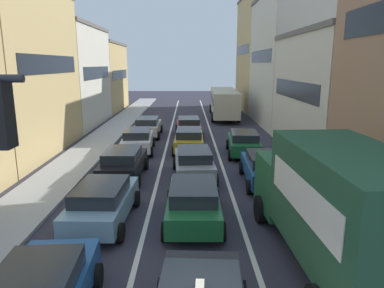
{
  "coord_description": "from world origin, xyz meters",
  "views": [
    {
      "loc": [
        -0.2,
        -5.53,
        5.57
      ],
      "look_at": [
        0.0,
        12.0,
        1.6
      ],
      "focal_mm": 33.07,
      "sensor_mm": 36.0,
      "label": 1
    }
  ],
  "objects_px": {
    "sedan_left_lane_fourth": "(138,140)",
    "coupe_centre_lane_fourth": "(189,139)",
    "sedan_centre_lane_fifth": "(189,126)",
    "wagon_right_lane_far": "(244,142)",
    "sedan_left_lane_fifth": "(148,126)",
    "hatchback_centre_lane_third": "(194,162)",
    "wagon_left_lane_second": "(102,202)",
    "sedan_centre_lane_second": "(193,201)",
    "sedan_left_lane_third": "(123,163)",
    "removalist_box_truck": "(332,200)",
    "sedan_right_lane_behind_truck": "(265,167)",
    "bus_mid_queue_primary": "(224,101)"
  },
  "relations": [
    {
      "from": "sedan_left_lane_fourth",
      "to": "coupe_centre_lane_fourth",
      "type": "bearing_deg",
      "value": -91.43
    },
    {
      "from": "coupe_centre_lane_fourth",
      "to": "sedan_centre_lane_fifth",
      "type": "xyz_separation_m",
      "value": [
        -0.02,
        4.97,
        0.0
      ]
    },
    {
      "from": "coupe_centre_lane_fourth",
      "to": "wagon_right_lane_far",
      "type": "distance_m",
      "value": 3.56
    },
    {
      "from": "sedan_left_lane_fifth",
      "to": "wagon_right_lane_far",
      "type": "bearing_deg",
      "value": -131.56
    },
    {
      "from": "hatchback_centre_lane_third",
      "to": "sedan_left_lane_fifth",
      "type": "xyz_separation_m",
      "value": [
        -3.45,
        10.49,
        0.0
      ]
    },
    {
      "from": "wagon_left_lane_second",
      "to": "wagon_right_lane_far",
      "type": "bearing_deg",
      "value": -31.99
    },
    {
      "from": "sedan_centre_lane_second",
      "to": "wagon_left_lane_second",
      "type": "height_order",
      "value": "same"
    },
    {
      "from": "sedan_centre_lane_second",
      "to": "hatchback_centre_lane_third",
      "type": "height_order",
      "value": "same"
    },
    {
      "from": "coupe_centre_lane_fourth",
      "to": "sedan_centre_lane_second",
      "type": "bearing_deg",
      "value": -178.39
    },
    {
      "from": "sedan_left_lane_third",
      "to": "coupe_centre_lane_fourth",
      "type": "xyz_separation_m",
      "value": [
        3.28,
        5.58,
        0.0
      ]
    },
    {
      "from": "sedan_centre_lane_second",
      "to": "wagon_right_lane_far",
      "type": "height_order",
      "value": "same"
    },
    {
      "from": "removalist_box_truck",
      "to": "sedan_centre_lane_second",
      "type": "bearing_deg",
      "value": 50.04
    },
    {
      "from": "sedan_left_lane_fourth",
      "to": "wagon_right_lane_far",
      "type": "xyz_separation_m",
      "value": [
        6.75,
        -0.87,
        0.0
      ]
    },
    {
      "from": "coupe_centre_lane_fourth",
      "to": "sedan_left_lane_fifth",
      "type": "distance_m",
      "value": 5.92
    },
    {
      "from": "removalist_box_truck",
      "to": "sedan_left_lane_fifth",
      "type": "relative_size",
      "value": 1.81
    },
    {
      "from": "sedan_right_lane_behind_truck",
      "to": "sedan_left_lane_fifth",
      "type": "bearing_deg",
      "value": 32.62
    },
    {
      "from": "coupe_centre_lane_fourth",
      "to": "sedan_right_lane_behind_truck",
      "type": "height_order",
      "value": "same"
    },
    {
      "from": "sedan_left_lane_third",
      "to": "coupe_centre_lane_fourth",
      "type": "height_order",
      "value": "same"
    },
    {
      "from": "sedan_centre_lane_second",
      "to": "wagon_right_lane_far",
      "type": "bearing_deg",
      "value": -18.1
    },
    {
      "from": "sedan_left_lane_fourth",
      "to": "bus_mid_queue_primary",
      "type": "relative_size",
      "value": 0.42
    },
    {
      "from": "hatchback_centre_lane_third",
      "to": "sedan_centre_lane_fifth",
      "type": "relative_size",
      "value": 1.0
    },
    {
      "from": "sedan_left_lane_fourth",
      "to": "sedan_right_lane_behind_truck",
      "type": "distance_m",
      "value": 9.4
    },
    {
      "from": "sedan_left_lane_fifth",
      "to": "coupe_centre_lane_fourth",
      "type": "bearing_deg",
      "value": -146.76
    },
    {
      "from": "sedan_centre_lane_fifth",
      "to": "sedan_left_lane_fifth",
      "type": "relative_size",
      "value": 1.01
    },
    {
      "from": "removalist_box_truck",
      "to": "sedan_left_lane_fourth",
      "type": "height_order",
      "value": "removalist_box_truck"
    },
    {
      "from": "sedan_left_lane_third",
      "to": "wagon_right_lane_far",
      "type": "xyz_separation_m",
      "value": [
        6.71,
        4.6,
        0.0
      ]
    },
    {
      "from": "removalist_box_truck",
      "to": "sedan_left_lane_fourth",
      "type": "relative_size",
      "value": 1.77
    },
    {
      "from": "wagon_left_lane_second",
      "to": "sedan_right_lane_behind_truck",
      "type": "bearing_deg",
      "value": -55.95
    },
    {
      "from": "sedan_centre_lane_second",
      "to": "sedan_right_lane_behind_truck",
      "type": "height_order",
      "value": "same"
    },
    {
      "from": "hatchback_centre_lane_third",
      "to": "coupe_centre_lane_fourth",
      "type": "relative_size",
      "value": 1.01
    },
    {
      "from": "wagon_left_lane_second",
      "to": "sedan_right_lane_behind_truck",
      "type": "relative_size",
      "value": 1.0
    },
    {
      "from": "sedan_centre_lane_second",
      "to": "sedan_centre_lane_fifth",
      "type": "xyz_separation_m",
      "value": [
        -0.15,
        15.62,
        0.0
      ]
    },
    {
      "from": "hatchback_centre_lane_third",
      "to": "sedan_left_lane_fourth",
      "type": "height_order",
      "value": "same"
    },
    {
      "from": "sedan_left_lane_fifth",
      "to": "sedan_right_lane_behind_truck",
      "type": "xyz_separation_m",
      "value": [
        6.8,
        -11.44,
        0.0
      ]
    },
    {
      "from": "wagon_right_lane_far",
      "to": "bus_mid_queue_primary",
      "type": "bearing_deg",
      "value": 2.8
    },
    {
      "from": "sedan_left_lane_fourth",
      "to": "wagon_left_lane_second",
      "type": "bearing_deg",
      "value": 177.92
    },
    {
      "from": "wagon_left_lane_second",
      "to": "wagon_right_lane_far",
      "type": "distance_m",
      "value": 11.69
    },
    {
      "from": "removalist_box_truck",
      "to": "sedan_centre_lane_fifth",
      "type": "bearing_deg",
      "value": 9.83
    },
    {
      "from": "hatchback_centre_lane_third",
      "to": "sedan_left_lane_fifth",
      "type": "height_order",
      "value": "same"
    },
    {
      "from": "removalist_box_truck",
      "to": "sedan_centre_lane_second",
      "type": "relative_size",
      "value": 1.8
    },
    {
      "from": "wagon_right_lane_far",
      "to": "sedan_left_lane_fourth",
      "type": "bearing_deg",
      "value": 86.52
    },
    {
      "from": "bus_mid_queue_primary",
      "to": "sedan_centre_lane_second",
      "type": "bearing_deg",
      "value": 174.06
    },
    {
      "from": "hatchback_centre_lane_third",
      "to": "sedan_left_lane_third",
      "type": "xyz_separation_m",
      "value": [
        -3.51,
        -0.04,
        0.0
      ]
    },
    {
      "from": "sedan_right_lane_behind_truck",
      "to": "wagon_right_lane_far",
      "type": "relative_size",
      "value": 0.99
    },
    {
      "from": "sedan_centre_lane_second",
      "to": "sedan_centre_lane_fifth",
      "type": "bearing_deg",
      "value": 1.26
    },
    {
      "from": "sedan_centre_lane_second",
      "to": "sedan_left_lane_fourth",
      "type": "bearing_deg",
      "value": 18.84
    },
    {
      "from": "removalist_box_truck",
      "to": "sedan_right_lane_behind_truck",
      "type": "distance_m",
      "value": 7.17
    },
    {
      "from": "sedan_left_lane_third",
      "to": "sedan_centre_lane_fifth",
      "type": "bearing_deg",
      "value": -16.26
    },
    {
      "from": "sedan_left_lane_fourth",
      "to": "sedan_right_lane_behind_truck",
      "type": "relative_size",
      "value": 1.01
    },
    {
      "from": "wagon_left_lane_second",
      "to": "sedan_centre_lane_fifth",
      "type": "distance_m",
      "value": 15.94
    }
  ]
}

